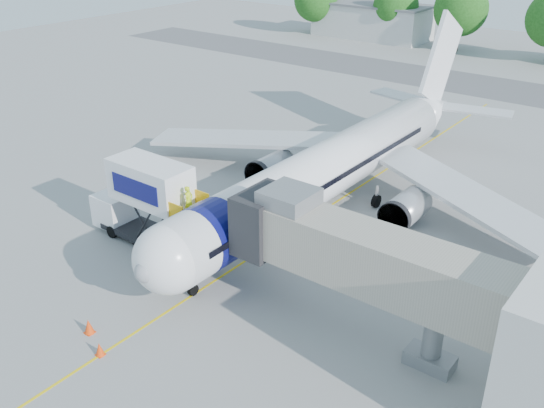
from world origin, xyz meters
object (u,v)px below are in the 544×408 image
Objects in this scene: aircraft at (332,167)px; ground_tug at (107,346)px; jet_bridge at (349,253)px; catering_hiloader at (145,202)px.

aircraft is 19.85m from ground_tug.
jet_bridge is at bearing -54.30° from aircraft.
aircraft reaches higher than ground_tug.
aircraft is at bearing 60.60° from catering_hiloader.
aircraft reaches higher than jet_bridge.
aircraft is 4.44× the size of catering_hiloader.
jet_bridge is (7.99, -11.12, 1.39)m from aircraft.
jet_bridge is 1.64× the size of catering_hiloader.
catering_hiloader is (-6.27, -11.12, -0.19)m from aircraft.
catering_hiloader reaches higher than ground_tug.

